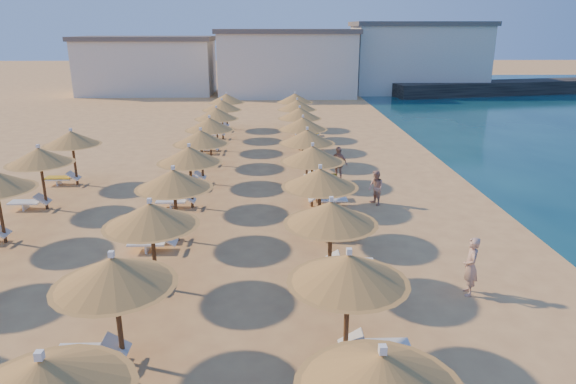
{
  "coord_description": "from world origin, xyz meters",
  "views": [
    {
      "loc": [
        0.17,
        -15.17,
        7.47
      ],
      "look_at": [
        0.72,
        4.0,
        1.3
      ],
      "focal_mm": 32.0,
      "sensor_mm": 36.0,
      "label": 1
    }
  ],
  "objects_px": {
    "jetty": "(514,87)",
    "parasol_row_west": "(182,167)",
    "parasol_row_east": "(316,166)",
    "beachgoer_c": "(338,164)",
    "beachgoer_b": "(376,188)",
    "beachgoer_a": "(471,266)"
  },
  "relations": [
    {
      "from": "jetty",
      "to": "parasol_row_west",
      "type": "distance_m",
      "value": 51.98
    },
    {
      "from": "parasol_row_east",
      "to": "beachgoer_c",
      "type": "height_order",
      "value": "parasol_row_east"
    },
    {
      "from": "jetty",
      "to": "beachgoer_c",
      "type": "bearing_deg",
      "value": -137.35
    },
    {
      "from": "parasol_row_east",
      "to": "parasol_row_west",
      "type": "height_order",
      "value": "same"
    },
    {
      "from": "parasol_row_east",
      "to": "parasol_row_west",
      "type": "bearing_deg",
      "value": 180.0
    },
    {
      "from": "beachgoer_b",
      "to": "parasol_row_west",
      "type": "bearing_deg",
      "value": -98.03
    },
    {
      "from": "beachgoer_b",
      "to": "beachgoer_a",
      "type": "bearing_deg",
      "value": -13.31
    },
    {
      "from": "jetty",
      "to": "beachgoer_a",
      "type": "bearing_deg",
      "value": -127.63
    },
    {
      "from": "jetty",
      "to": "parasol_row_east",
      "type": "distance_m",
      "value": 48.97
    },
    {
      "from": "beachgoer_b",
      "to": "parasol_row_east",
      "type": "bearing_deg",
      "value": -76.79
    },
    {
      "from": "jetty",
      "to": "beachgoer_b",
      "type": "bearing_deg",
      "value": -133.34
    },
    {
      "from": "beachgoer_c",
      "to": "beachgoer_a",
      "type": "height_order",
      "value": "beachgoer_a"
    },
    {
      "from": "jetty",
      "to": "beachgoer_b",
      "type": "distance_m",
      "value": 45.77
    },
    {
      "from": "parasol_row_east",
      "to": "beachgoer_a",
      "type": "bearing_deg",
      "value": -56.25
    },
    {
      "from": "jetty",
      "to": "beachgoer_b",
      "type": "xyz_separation_m",
      "value": [
        -23.83,
        -39.08,
        0.02
      ]
    },
    {
      "from": "parasol_row_east",
      "to": "beachgoer_c",
      "type": "relative_size",
      "value": 24.31
    },
    {
      "from": "beachgoer_b",
      "to": "beachgoer_a",
      "type": "xyz_separation_m",
      "value": [
        1.21,
        -8.0,
        0.12
      ]
    },
    {
      "from": "parasol_row_west",
      "to": "beachgoer_c",
      "type": "bearing_deg",
      "value": 40.54
    },
    {
      "from": "beachgoer_c",
      "to": "parasol_row_west",
      "type": "bearing_deg",
      "value": -105.96
    },
    {
      "from": "parasol_row_east",
      "to": "beachgoer_a",
      "type": "height_order",
      "value": "parasol_row_east"
    },
    {
      "from": "beachgoer_b",
      "to": "beachgoer_c",
      "type": "bearing_deg",
      "value": 175.34
    },
    {
      "from": "parasol_row_east",
      "to": "beachgoer_a",
      "type": "relative_size",
      "value": 23.98
    }
  ]
}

